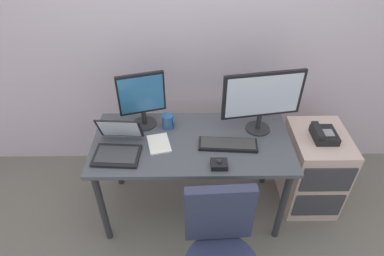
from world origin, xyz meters
TOP-DOWN VIEW (x-y plane):
  - ground_plane at (0.00, 0.00)m, footprint 8.00×8.00m
  - back_wall at (0.00, 0.69)m, footprint 6.00×0.10m
  - desk at (0.00, 0.00)m, footprint 1.43×0.69m
  - file_cabinet at (0.99, 0.10)m, footprint 0.42×0.53m
  - desk_phone at (0.98, 0.08)m, footprint 0.17×0.20m
  - monitor_main at (0.49, 0.13)m, footprint 0.57×0.18m
  - monitor_side at (-0.36, 0.20)m, footprint 0.34×0.18m
  - keyboard at (0.25, -0.05)m, footprint 0.42×0.17m
  - laptop at (-0.51, -0.10)m, footprint 0.33×0.34m
  - trackball_mouse at (0.17, -0.26)m, footprint 0.11×0.09m
  - coffee_mug at (-0.18, 0.17)m, footprint 0.10×0.09m
  - paper_notepad at (-0.23, -0.03)m, footprint 0.19×0.24m

SIDE VIEW (x-z plane):
  - ground_plane at x=0.00m, z-range 0.00..0.00m
  - file_cabinet at x=0.99m, z-range 0.00..0.70m
  - desk at x=0.00m, z-range 0.29..1.03m
  - desk_phone at x=0.98m, z-range 0.69..0.78m
  - paper_notepad at x=-0.23m, z-range 0.75..0.76m
  - keyboard at x=0.25m, z-range 0.75..0.77m
  - trackball_mouse at x=0.17m, z-range 0.74..0.80m
  - laptop at x=-0.51m, z-range 0.69..0.91m
  - coffee_mug at x=-0.18m, z-range 0.75..0.85m
  - monitor_side at x=-0.36m, z-range 0.77..1.20m
  - monitor_main at x=0.49m, z-range 0.79..1.27m
  - back_wall at x=0.00m, z-range 0.00..2.80m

